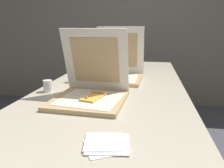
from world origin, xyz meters
The scene contains 7 objects.
wall_back centered at (0.00, 2.56, 1.30)m, with size 10.00×0.10×2.60m, color gray.
table centered at (0.00, 0.61, 0.71)m, with size 0.91×2.23×0.75m.
pizza_box_front centered at (-0.07, 0.31, 0.81)m, with size 0.38×0.38×0.37m.
pizza_box_middle centered at (-0.01, 0.83, 0.81)m, with size 0.38×0.38×0.38m.
cup_white_mid centered at (-0.29, 0.68, 0.79)m, with size 0.05×0.05×0.07m, color white.
cup_white_near_center centered at (-0.37, 0.43, 0.79)m, with size 0.05×0.05×0.07m, color white.
napkin_pile centered at (0.10, -0.13, 0.76)m, with size 0.17×0.18×0.01m.
Camera 1 is at (0.23, -0.78, 1.13)m, focal length 35.87 mm.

